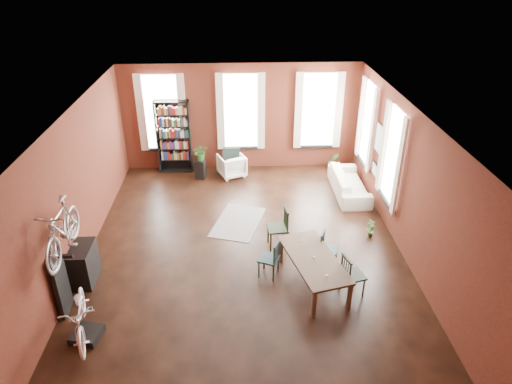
{
  "coord_description": "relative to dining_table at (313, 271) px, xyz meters",
  "views": [
    {
      "loc": [
        -0.14,
        -8.49,
        6.04
      ],
      "look_at": [
        0.27,
        0.6,
        1.17
      ],
      "focal_mm": 32.0,
      "sensor_mm": 36.0,
      "label": 1
    }
  ],
  "objects": [
    {
      "name": "striped_rug",
      "position": [
        -1.48,
        2.44,
        -0.32
      ],
      "size": [
        1.48,
        1.89,
        0.01
      ],
      "primitive_type": "cube",
      "rotation": [
        0.0,
        0.0,
        -0.3
      ],
      "color": "black",
      "rests_on": "ground"
    },
    {
      "name": "plant_on_stand",
      "position": [
        -2.53,
        5.0,
        0.45
      ],
      "size": [
        0.5,
        0.54,
        0.4
      ],
      "primitive_type": "imported",
      "rotation": [
        0.0,
        0.0,
        0.07
      ],
      "color": "#255421",
      "rests_on": "plant_stand"
    },
    {
      "name": "dining_chair_d",
      "position": [
        0.44,
        0.63,
        0.07
      ],
      "size": [
        0.47,
        0.47,
        0.79
      ],
      "primitive_type": "cube",
      "rotation": [
        0.0,
        0.0,
        1.19
      ],
      "color": "#1C3D3B",
      "rests_on": "ground"
    },
    {
      "name": "dining_chair_c",
      "position": [
        0.73,
        -0.31,
        0.12
      ],
      "size": [
        0.5,
        0.5,
        0.89
      ],
      "primitive_type": "cube",
      "rotation": [
        0.0,
        0.0,
        1.84
      ],
      "color": "black",
      "rests_on": "ground"
    },
    {
      "name": "bookshelf",
      "position": [
        -3.33,
        5.54,
        0.78
      ],
      "size": [
        1.0,
        0.32,
        2.2
      ],
      "primitive_type": "cube",
      "color": "black",
      "rests_on": "ground"
    },
    {
      "name": "bike_wall_rack",
      "position": [
        -4.73,
        -0.56,
        0.33
      ],
      "size": [
        0.16,
        0.6,
        1.3
      ],
      "primitive_type": "cube",
      "color": "black",
      "rests_on": "ground"
    },
    {
      "name": "console_table",
      "position": [
        -4.61,
        0.34,
        0.08
      ],
      "size": [
        0.4,
        0.8,
        0.8
      ],
      "primitive_type": "cube",
      "color": "black",
      "rests_on": "ground"
    },
    {
      "name": "dining_chair_a",
      "position": [
        -0.87,
        0.33,
        0.1
      ],
      "size": [
        0.51,
        0.51,
        0.84
      ],
      "primitive_type": "cube",
      "rotation": [
        0.0,
        0.0,
        -1.98
      ],
      "color": "#1B393B",
      "rests_on": "ground"
    },
    {
      "name": "plant_small",
      "position": [
        1.64,
        1.65,
        -0.24
      ],
      "size": [
        0.43,
        0.5,
        0.16
      ],
      "primitive_type": "imported",
      "rotation": [
        0.0,
        0.0,
        0.55
      ],
      "color": "#355F26",
      "rests_on": "ground"
    },
    {
      "name": "bicycle_hung",
      "position": [
        -4.48,
        -0.56,
        1.81
      ],
      "size": [
        0.47,
        1.0,
        1.66
      ],
      "primitive_type": "imported",
      "color": "#A5A8AD",
      "rests_on": "bike_wall_rack"
    },
    {
      "name": "room",
      "position": [
        -1.09,
        1.85,
        1.81
      ],
      "size": [
        9.0,
        9.04,
        3.22
      ],
      "color": "black",
      "rests_on": "ground"
    },
    {
      "name": "plant_stand",
      "position": [
        -2.56,
        4.99,
        -0.03
      ],
      "size": [
        0.34,
        0.34,
        0.57
      ],
      "primitive_type": "cube",
      "rotation": [
        0.0,
        0.0,
        -0.2
      ],
      "color": "black",
      "rests_on": "ground"
    },
    {
      "name": "dining_chair_b",
      "position": [
        -0.6,
        1.37,
        0.16
      ],
      "size": [
        0.49,
        0.49,
        0.96
      ],
      "primitive_type": "cube",
      "rotation": [
        0.0,
        0.0,
        -1.47
      ],
      "color": "black",
      "rests_on": "ground"
    },
    {
      "name": "cream_sofa",
      "position": [
        1.62,
        3.84,
        0.09
      ],
      "size": [
        0.61,
        2.08,
        0.81
      ],
      "primitive_type": "imported",
      "rotation": [
        0.0,
        0.0,
        1.57
      ],
      "color": "beige",
      "rests_on": "ground"
    },
    {
      "name": "bicycle_floor",
      "position": [
        -4.18,
        -1.29,
        0.6
      ],
      "size": [
        0.75,
        0.94,
        1.57
      ],
      "primitive_type": "imported",
      "rotation": [
        0.0,
        0.0,
        0.28
      ],
      "color": "silver",
      "rests_on": "bike_trainer"
    },
    {
      "name": "bike_trainer",
      "position": [
        -4.17,
        -1.27,
        -0.25
      ],
      "size": [
        0.56,
        0.56,
        0.14
      ],
      "primitive_type": "cube",
      "rotation": [
        0.0,
        0.0,
        -0.21
      ],
      "color": "black",
      "rests_on": "ground"
    },
    {
      "name": "white_armchair",
      "position": [
        -1.64,
        5.1,
        0.05
      ],
      "size": [
        0.91,
        0.89,
        0.74
      ],
      "primitive_type": "imported",
      "rotation": [
        0.0,
        0.0,
        3.52
      ],
      "color": "white",
      "rests_on": "ground"
    },
    {
      "name": "dining_table",
      "position": [
        0.0,
        0.0,
        0.0
      ],
      "size": [
        1.31,
        2.04,
        0.64
      ],
      "primitive_type": "cube",
      "rotation": [
        0.0,
        0.0,
        0.26
      ],
      "color": "brown",
      "rests_on": "ground"
    },
    {
      "name": "plant_by_sofa",
      "position": [
        1.47,
        5.35,
        -0.19
      ],
      "size": [
        0.35,
        0.59,
        0.25
      ],
      "primitive_type": "imported",
      "rotation": [
        0.0,
        0.0,
        -0.07
      ],
      "color": "#2E5B24",
      "rests_on": "ground"
    }
  ]
}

